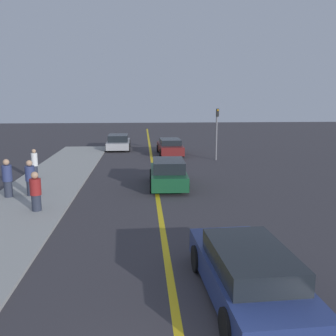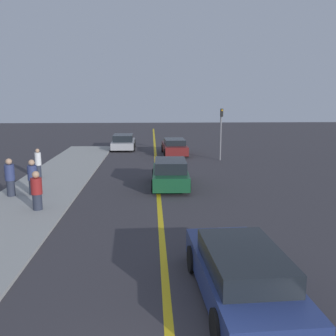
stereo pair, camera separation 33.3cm
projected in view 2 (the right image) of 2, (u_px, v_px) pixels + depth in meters
road_center_line at (157, 172)px, 22.70m from camera, size 0.20×60.00×0.01m
sidewalk_left at (48, 185)px, 19.13m from camera, size 3.72×29.26×0.10m
car_near_right_lane at (241, 274)px, 8.32m from camera, size 2.08×4.86×1.33m
car_ahead_center at (170, 174)px, 18.97m from camera, size 1.94×4.22×1.40m
car_far_distant at (174, 147)px, 29.32m from camera, size 1.98×4.34×1.25m
car_parked_left_lot at (123, 142)px, 32.20m from camera, size 2.04×4.36×1.28m
pedestrian_near_curb at (37, 191)px, 14.73m from camera, size 0.43×0.43×1.57m
pedestrian_mid_group at (10, 178)px, 16.75m from camera, size 0.42×0.42×1.71m
pedestrian_far_standing at (33, 177)px, 17.01m from camera, size 0.42×0.42×1.62m
pedestrian_by_sign at (38, 163)px, 20.47m from camera, size 0.34×0.34×1.62m
traffic_light at (221, 129)px, 26.35m from camera, size 0.18×0.40×3.66m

